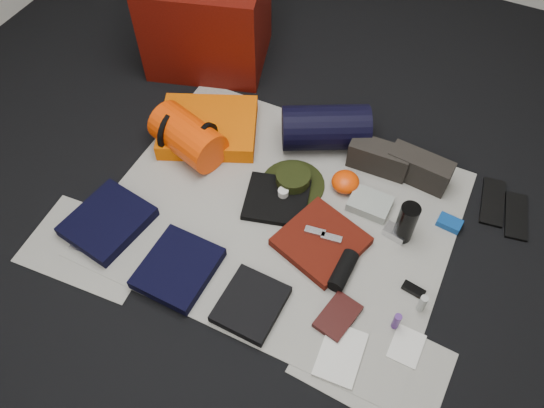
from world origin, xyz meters
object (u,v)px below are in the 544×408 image
at_px(navy_duffel, 325,128).
at_px(stuff_sack, 188,137).
at_px(paperback_book, 338,316).
at_px(red_cabinet, 207,19).
at_px(sleeping_pad, 208,127).
at_px(water_bottle, 406,223).
at_px(compact_camera, 395,233).

bearing_deg(navy_duffel, stuff_sack, -176.80).
bearing_deg(paperback_book, navy_duffel, 128.25).
height_order(red_cabinet, sleeping_pad, red_cabinet).
bearing_deg(stuff_sack, water_bottle, -1.24).
height_order(compact_camera, paperback_book, compact_camera).
relative_size(stuff_sack, navy_duffel, 0.84).
bearing_deg(red_cabinet, navy_duffel, -38.66).
distance_m(red_cabinet, navy_duffel, 0.97).
bearing_deg(stuff_sack, red_cabinet, 111.62).
bearing_deg(water_bottle, paperback_book, -102.91).
height_order(sleeping_pad, stuff_sack, stuff_sack).
bearing_deg(stuff_sack, sleeping_pad, 81.81).
distance_m(stuff_sack, compact_camera, 1.13).
bearing_deg(compact_camera, water_bottle, 29.32).
xyz_separation_m(sleeping_pad, stuff_sack, (-0.02, -0.16, 0.06)).
xyz_separation_m(stuff_sack, paperback_book, (1.04, -0.53, -0.10)).
bearing_deg(compact_camera, navy_duffel, 153.84).
relative_size(water_bottle, compact_camera, 2.07).
relative_size(sleeping_pad, stuff_sack, 1.34).
distance_m(water_bottle, compact_camera, 0.09).
distance_m(sleeping_pad, navy_duffel, 0.62).
xyz_separation_m(stuff_sack, water_bottle, (1.15, -0.03, 0.00)).
bearing_deg(red_cabinet, sleeping_pad, -77.97).
bearing_deg(navy_duffel, paperback_book, -91.50).
height_order(water_bottle, paperback_book, water_bottle).
relative_size(sleeping_pad, paperback_book, 2.53).
bearing_deg(stuff_sack, compact_camera, -1.79).
height_order(navy_duffel, water_bottle, navy_duffel).
height_order(red_cabinet, compact_camera, red_cabinet).
bearing_deg(sleeping_pad, water_bottle, -9.11).
bearing_deg(stuff_sack, paperback_book, -27.19).
height_order(water_bottle, compact_camera, water_bottle).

